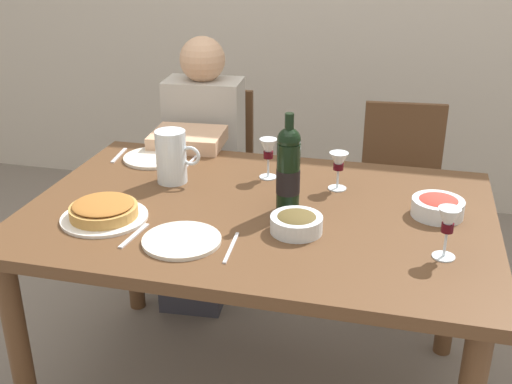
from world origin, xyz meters
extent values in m
cube|color=brown|center=(0.00, 0.00, 0.74)|extent=(1.50, 1.00, 0.04)
cylinder|color=brown|center=(-0.67, -0.42, 0.36)|extent=(0.07, 0.07, 0.72)
cylinder|color=brown|center=(-0.67, 0.42, 0.36)|extent=(0.07, 0.07, 0.72)
cylinder|color=brown|center=(0.67, 0.42, 0.36)|extent=(0.07, 0.07, 0.72)
cylinder|color=black|center=(0.09, 0.01, 0.87)|extent=(0.07, 0.07, 0.23)
sphere|color=black|center=(0.09, 0.01, 1.00)|extent=(0.07, 0.07, 0.07)
cylinder|color=black|center=(0.09, 0.01, 1.05)|extent=(0.03, 0.03, 0.07)
cylinder|color=black|center=(0.09, 0.01, 0.86)|extent=(0.08, 0.08, 0.08)
cylinder|color=silver|center=(-0.35, 0.14, 0.85)|extent=(0.11, 0.11, 0.19)
cylinder|color=silver|center=(-0.35, 0.14, 0.82)|extent=(0.10, 0.10, 0.11)
torus|color=silver|center=(-0.28, 0.14, 0.86)|extent=(0.07, 0.01, 0.07)
cylinder|color=white|center=(-0.45, -0.19, 0.77)|extent=(0.27, 0.27, 0.01)
cylinder|color=#C18E47|center=(-0.45, -0.19, 0.79)|extent=(0.21, 0.21, 0.03)
ellipsoid|color=#9E6028|center=(-0.45, -0.19, 0.81)|extent=(0.19, 0.19, 0.02)
cylinder|color=silver|center=(0.56, 0.08, 0.79)|extent=(0.16, 0.16, 0.06)
ellipsoid|color=#B2382D|center=(0.56, 0.08, 0.81)|extent=(0.13, 0.13, 0.04)
cylinder|color=silver|center=(0.15, -0.13, 0.79)|extent=(0.16, 0.16, 0.05)
ellipsoid|color=brown|center=(0.15, -0.13, 0.80)|extent=(0.13, 0.13, 0.04)
cylinder|color=silver|center=(0.23, 0.22, 0.76)|extent=(0.06, 0.06, 0.00)
cylinder|color=silver|center=(0.23, 0.22, 0.80)|extent=(0.01, 0.01, 0.07)
cone|color=silver|center=(0.23, 0.22, 0.86)|extent=(0.07, 0.07, 0.06)
cylinder|color=#470A14|center=(0.23, 0.22, 0.84)|extent=(0.04, 0.04, 0.02)
cylinder|color=silver|center=(0.58, -0.19, 0.76)|extent=(0.06, 0.06, 0.00)
cylinder|color=silver|center=(0.58, -0.19, 0.80)|extent=(0.01, 0.01, 0.07)
cone|color=silver|center=(0.58, -0.19, 0.87)|extent=(0.06, 0.06, 0.07)
cylinder|color=#470A14|center=(0.58, -0.19, 0.85)|extent=(0.03, 0.03, 0.03)
cylinder|color=silver|center=(-0.03, 0.26, 0.76)|extent=(0.06, 0.06, 0.00)
cylinder|color=silver|center=(-0.03, 0.26, 0.80)|extent=(0.01, 0.01, 0.07)
cone|color=silver|center=(-0.03, 0.26, 0.87)|extent=(0.06, 0.06, 0.07)
cylinder|color=#470A14|center=(-0.03, 0.26, 0.85)|extent=(0.04, 0.04, 0.03)
cylinder|color=silver|center=(-0.50, 0.34, 0.77)|extent=(0.24, 0.24, 0.01)
cylinder|color=silver|center=(-0.16, -0.28, 0.77)|extent=(0.23, 0.23, 0.01)
cube|color=silver|center=(-0.65, 0.34, 0.76)|extent=(0.03, 0.16, 0.00)
cube|color=silver|center=(-0.35, 0.34, 0.76)|extent=(0.01, 0.18, 0.00)
cube|color=silver|center=(-0.01, -0.28, 0.76)|extent=(0.02, 0.18, 0.00)
cube|color=silver|center=(-0.31, -0.28, 0.76)|extent=(0.03, 0.16, 0.00)
cube|color=brown|center=(-0.45, 0.84, 0.46)|extent=(0.43, 0.43, 0.02)
cube|color=brown|center=(-0.46, 1.02, 0.67)|extent=(0.36, 0.06, 0.40)
cylinder|color=brown|center=(-0.61, 0.66, 0.23)|extent=(0.04, 0.04, 0.45)
cylinder|color=brown|center=(-0.27, 0.68, 0.23)|extent=(0.04, 0.04, 0.45)
cylinder|color=brown|center=(-0.63, 1.00, 0.23)|extent=(0.04, 0.04, 0.45)
cylinder|color=brown|center=(-0.29, 1.02, 0.23)|extent=(0.04, 0.04, 0.45)
cube|color=#B7B2A8|center=(-0.45, 0.80, 0.72)|extent=(0.35, 0.23, 0.50)
sphere|color=tan|center=(-0.45, 0.80, 1.06)|extent=(0.20, 0.20, 0.20)
cube|color=#33333D|center=(-0.44, 0.61, 0.47)|extent=(0.33, 0.40, 0.14)
cube|color=#33333D|center=(-0.42, 0.46, 0.20)|extent=(0.28, 0.14, 0.40)
cube|color=tan|center=(-0.43, 0.52, 0.79)|extent=(0.31, 0.26, 0.06)
cube|color=brown|center=(0.45, 0.81, 0.46)|extent=(0.43, 0.43, 0.02)
cube|color=brown|center=(0.43, 1.00, 0.67)|extent=(0.36, 0.06, 0.40)
cylinder|color=brown|center=(0.30, 0.63, 0.23)|extent=(0.04, 0.04, 0.45)
cylinder|color=brown|center=(0.63, 0.66, 0.23)|extent=(0.04, 0.04, 0.45)
cylinder|color=brown|center=(0.27, 0.97, 0.23)|extent=(0.04, 0.04, 0.45)
cylinder|color=brown|center=(0.60, 1.00, 0.23)|extent=(0.04, 0.04, 0.45)
camera|label=1|loc=(0.44, -1.79, 1.63)|focal=44.01mm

